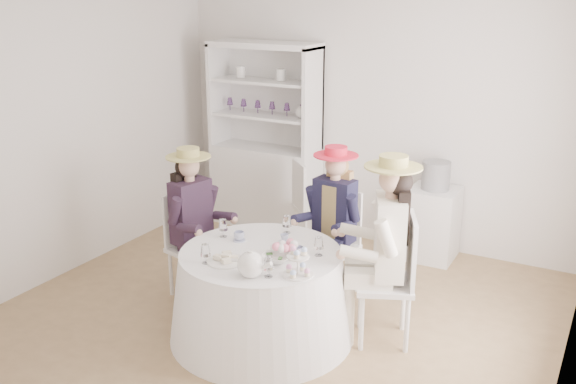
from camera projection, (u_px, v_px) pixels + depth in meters
The scene contains 21 objects.
ground at pixel (283, 309), 5.61m from camera, with size 4.50×4.50×0.00m, color olive.
wall_back at pixel (373, 118), 6.87m from camera, with size 4.50×4.50×0.00m, color silver.
wall_front at pixel (105, 243), 3.52m from camera, with size 4.50×4.50×0.00m, color silver.
wall_left at pixel (80, 131), 6.22m from camera, with size 4.50×4.50×0.00m, color silver.
tea_table at pixel (261, 295), 5.09m from camera, with size 1.47×1.47×0.73m.
hutch at pixel (266, 162), 7.40m from camera, with size 1.26×0.50×2.12m.
side_table at pixel (432, 224), 6.57m from camera, with size 0.48×0.48×0.75m, color silver.
hatbox at pixel (436, 176), 6.41m from camera, with size 0.28×0.28×0.28m, color black.
guest_left at pixel (193, 214), 5.65m from camera, with size 0.55×0.52×1.38m.
guest_mid at pixel (333, 213), 5.66m from camera, with size 0.51×0.53×1.38m.
guest_right at pixel (386, 240), 4.87m from camera, with size 0.64×0.58×1.52m.
spare_chair at pixel (309, 203), 6.76m from camera, with size 0.56×0.56×0.96m.
teacup_a at pixel (239, 237), 5.18m from camera, with size 0.09×0.09×0.07m, color white.
teacup_b at pixel (284, 239), 5.14m from camera, with size 0.07×0.07×0.06m, color white.
teacup_c at pixel (299, 252), 4.88m from camera, with size 0.09×0.09×0.07m, color white.
flower_bowl at pixel (276, 259), 4.77m from camera, with size 0.21×0.21×0.05m, color white.
flower_arrangement at pixel (283, 248), 4.83m from camera, with size 0.17×0.17×0.06m.
table_teapot at pixel (251, 265), 4.54m from camera, with size 0.27×0.19×0.21m.
sandwich_plate at pixel (226, 260), 4.79m from camera, with size 0.29×0.29×0.06m.
cupcake_stand at pixel (298, 266), 4.55m from camera, with size 0.22×0.22×0.21m.
stemware_set at pixel (261, 243), 4.95m from camera, with size 0.94×0.90×0.15m.
Camera 1 is at (2.45, -4.39, 2.70)m, focal length 40.00 mm.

